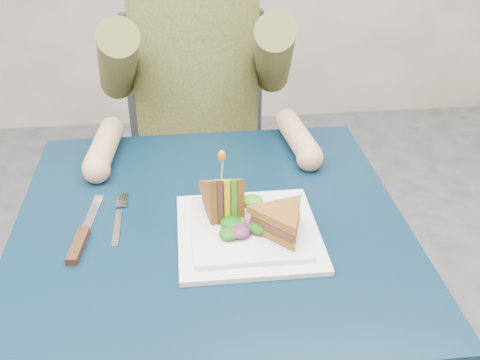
{
  "coord_description": "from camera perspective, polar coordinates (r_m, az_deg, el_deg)",
  "views": [
    {
      "loc": [
        -0.04,
        -0.88,
        1.36
      ],
      "look_at": [
        0.06,
        -0.0,
        0.82
      ],
      "focal_mm": 42.0,
      "sensor_mm": 36.0,
      "label": 1
    }
  ],
  "objects": [
    {
      "name": "plate",
      "position": [
        1.04,
        0.85,
        -5.2
      ],
      "size": [
        0.26,
        0.26,
        0.02
      ],
      "color": "white",
      "rests_on": "table"
    },
    {
      "name": "onion_ring",
      "position": [
        1.03,
        1.65,
        -3.82
      ],
      "size": [
        0.04,
        0.04,
        0.02
      ],
      "primitive_type": "torus",
      "rotation": [
        0.44,
        0.0,
        0.0
      ],
      "color": "#9E4C7A",
      "rests_on": "plate"
    },
    {
      "name": "chair",
      "position": [
        1.75,
        -4.25,
        3.42
      ],
      "size": [
        0.42,
        0.4,
        0.93
      ],
      "color": "#47474C",
      "rests_on": "ground"
    },
    {
      "name": "sandwich_upright",
      "position": [
        1.05,
        -1.77,
        -1.92
      ],
      "size": [
        0.09,
        0.14,
        0.14
      ],
      "color": "brown",
      "rests_on": "plate"
    },
    {
      "name": "toothpick_frill",
      "position": [
        1.0,
        -1.85,
        2.47
      ],
      "size": [
        0.01,
        0.01,
        0.02
      ],
      "primitive_type": "ellipsoid",
      "color": "orange",
      "rests_on": "sandwich_upright"
    },
    {
      "name": "diner",
      "position": [
        1.5,
        -4.62,
        14.04
      ],
      "size": [
        0.54,
        0.59,
        0.74
      ],
      "color": "brown",
      "rests_on": "chair"
    },
    {
      "name": "table",
      "position": [
        1.14,
        -2.91,
        -7.34
      ],
      "size": [
        0.75,
        0.75,
        0.73
      ],
      "color": "black",
      "rests_on": "ground"
    },
    {
      "name": "sandwich_flat",
      "position": [
        1.01,
        4.15,
        -4.18
      ],
      "size": [
        0.18,
        0.18,
        0.05
      ],
      "color": "brown",
      "rests_on": "plate"
    },
    {
      "name": "fork",
      "position": [
        1.11,
        -12.21,
        -3.86
      ],
      "size": [
        0.02,
        0.18,
        0.01
      ],
      "color": "silver",
      "rests_on": "table"
    },
    {
      "name": "toothpick",
      "position": [
        1.02,
        -1.83,
        1.09
      ],
      "size": [
        0.01,
        0.01,
        0.06
      ],
      "primitive_type": "cylinder",
      "rotation": [
        0.14,
        0.07,
        0.0
      ],
      "color": "tan",
      "rests_on": "sandwich_upright"
    },
    {
      "name": "lettuce_spill",
      "position": [
        1.04,
        1.07,
        -3.92
      ],
      "size": [
        0.15,
        0.13,
        0.02
      ],
      "primitive_type": null,
      "color": "#337A14",
      "rests_on": "plate"
    },
    {
      "name": "knife",
      "position": [
        1.07,
        -15.85,
        -5.8
      ],
      "size": [
        0.05,
        0.22,
        0.02
      ],
      "color": "silver",
      "rests_on": "table"
    }
  ]
}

